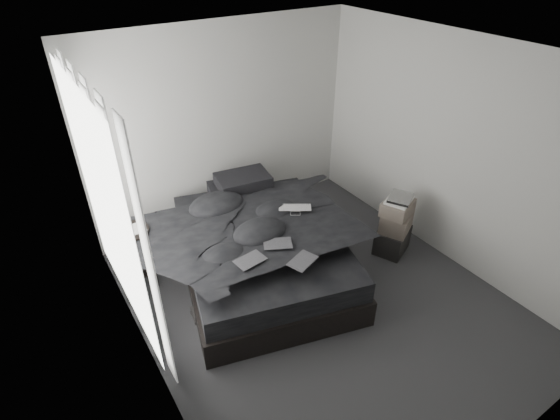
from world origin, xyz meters
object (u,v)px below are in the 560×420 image
side_stand (136,258)px  box_lower (392,240)px  bed (262,262)px  laptop (295,205)px

side_stand → box_lower: bearing=-21.7°
bed → side_stand: side_stand is taller
bed → laptop: 0.81m
laptop → box_lower: laptop is taller
side_stand → box_lower: side_stand is taller
side_stand → laptop: bearing=-21.6°
side_stand → box_lower: 3.08m
laptop → box_lower: 1.43m
bed → laptop: laptop is taller
side_stand → box_lower: (2.85, -1.13, -0.21)m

